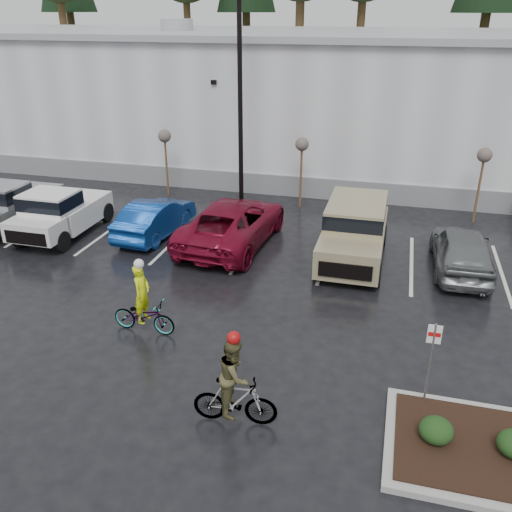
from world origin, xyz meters
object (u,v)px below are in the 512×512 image
(car_grey, at_px, (462,249))
(car_red, at_px, (233,223))
(sapling_west, at_px, (165,140))
(suv_tan, at_px, (354,234))
(lamppost, at_px, (240,78))
(sapling_east, at_px, (484,159))
(car_blue, at_px, (155,218))
(pickup_silver, at_px, (17,201))
(pickup_white, at_px, (66,209))
(fire_lane_sign, at_px, (431,356))
(cyclist_olive, at_px, (235,390))
(cyclist_hivis, at_px, (143,310))
(sapling_mid, at_px, (302,148))

(car_grey, bearing_deg, car_red, -3.50)
(sapling_west, xyz_separation_m, suv_tan, (9.40, -5.22, -1.70))
(lamppost, distance_m, sapling_east, 10.48)
(sapling_east, relative_size, car_blue, 0.73)
(pickup_silver, xyz_separation_m, pickup_white, (2.55, -0.37, 0.00))
(fire_lane_sign, relative_size, pickup_silver, 0.42)
(car_red, bearing_deg, cyclist_olive, 111.51)
(sapling_east, distance_m, pickup_white, 17.03)
(pickup_white, height_order, cyclist_hivis, cyclist_hivis)
(sapling_mid, relative_size, cyclist_hivis, 1.43)
(sapling_east, distance_m, car_red, 10.57)
(car_red, relative_size, cyclist_olive, 2.63)
(pickup_silver, xyz_separation_m, car_grey, (17.67, 0.00, -0.20))
(pickup_silver, relative_size, cyclist_olive, 2.24)
(sapling_west, distance_m, cyclist_olive, 16.46)
(car_blue, height_order, cyclist_olive, cyclist_olive)
(sapling_west, height_order, sapling_mid, same)
(lamppost, bearing_deg, car_blue, -123.05)
(car_grey, bearing_deg, sapling_east, -102.16)
(cyclist_olive, bearing_deg, car_red, 11.51)
(pickup_silver, distance_m, cyclist_olive, 15.50)
(car_grey, relative_size, cyclist_olive, 1.98)
(suv_tan, bearing_deg, sapling_west, 150.98)
(car_blue, height_order, car_red, car_red)
(sapling_mid, xyz_separation_m, pickup_silver, (-11.09, -5.07, -1.75))
(suv_tan, bearing_deg, car_grey, 2.36)
(lamppost, height_order, cyclist_hivis, lamppost)
(sapling_west, height_order, sapling_east, same)
(sapling_west, relative_size, fire_lane_sign, 1.45)
(pickup_white, xyz_separation_m, suv_tan, (11.45, 0.22, 0.05))
(pickup_white, relative_size, car_grey, 1.14)
(car_grey, bearing_deg, suv_tan, 0.47)
(sapling_east, distance_m, cyclist_hivis, 15.20)
(sapling_east, xyz_separation_m, car_red, (-9.21, -4.83, -1.88))
(car_grey, bearing_deg, pickup_white, -0.48)
(sapling_mid, xyz_separation_m, suv_tan, (2.90, -5.22, -1.70))
(pickup_silver, bearing_deg, car_blue, 2.75)
(lamppost, xyz_separation_m, cyclist_olive, (3.80, -13.37, -4.84))
(fire_lane_sign, relative_size, cyclist_olive, 0.95)
(car_red, relative_size, suv_tan, 1.19)
(pickup_silver, bearing_deg, sapling_west, 47.84)
(car_red, height_order, car_grey, car_red)
(sapling_west, bearing_deg, lamppost, -14.04)
(pickup_white, height_order, suv_tan, suv_tan)
(fire_lane_sign, bearing_deg, car_red, 131.36)
(sapling_mid, height_order, pickup_silver, sapling_mid)
(pickup_white, bearing_deg, cyclist_hivis, -43.87)
(pickup_silver, height_order, pickup_white, same)
(sapling_west, relative_size, car_blue, 0.73)
(sapling_mid, bearing_deg, car_grey, -37.58)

